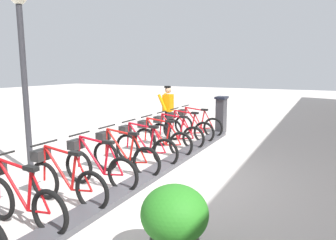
% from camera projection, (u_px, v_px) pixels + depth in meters
% --- Properties ---
extents(ground_plane, '(60.00, 60.00, 0.00)m').
position_uv_depth(ground_plane, '(153.00, 175.00, 6.62)').
color(ground_plane, beige).
extents(dock_rail_base, '(0.44, 9.24, 0.10)m').
position_uv_depth(dock_rail_base, '(153.00, 173.00, 6.61)').
color(dock_rail_base, '#47474C').
rests_on(dock_rail_base, ground).
extents(payment_kiosk, '(0.36, 0.52, 1.28)m').
position_uv_depth(payment_kiosk, '(221.00, 114.00, 10.89)').
color(payment_kiosk, '#38383D').
rests_on(payment_kiosk, ground).
extents(bike_docked_0, '(1.72, 0.54, 1.02)m').
position_uv_depth(bike_docked_0, '(196.00, 124.00, 10.37)').
color(bike_docked_0, black).
rests_on(bike_docked_0, ground).
extents(bike_docked_1, '(1.72, 0.54, 1.02)m').
position_uv_depth(bike_docked_1, '(186.00, 128.00, 9.63)').
color(bike_docked_1, black).
rests_on(bike_docked_1, ground).
extents(bike_docked_2, '(1.72, 0.54, 1.02)m').
position_uv_depth(bike_docked_2, '(174.00, 133.00, 8.88)').
color(bike_docked_2, black).
rests_on(bike_docked_2, ground).
extents(bike_docked_3, '(1.72, 0.54, 1.02)m').
position_uv_depth(bike_docked_3, '(160.00, 139.00, 8.14)').
color(bike_docked_3, black).
rests_on(bike_docked_3, ground).
extents(bike_docked_4, '(1.72, 0.54, 1.02)m').
position_uv_depth(bike_docked_4, '(143.00, 146.00, 7.39)').
color(bike_docked_4, black).
rests_on(bike_docked_4, ground).
extents(bike_docked_5, '(1.72, 0.54, 1.02)m').
position_uv_depth(bike_docked_5, '(122.00, 155.00, 6.65)').
color(bike_docked_5, black).
rests_on(bike_docked_5, ground).
extents(bike_docked_6, '(1.72, 0.54, 1.02)m').
position_uv_depth(bike_docked_6, '(97.00, 165.00, 5.91)').
color(bike_docked_6, black).
rests_on(bike_docked_6, ground).
extents(bike_docked_7, '(1.72, 0.54, 1.02)m').
position_uv_depth(bike_docked_7, '(63.00, 179.00, 5.16)').
color(bike_docked_7, black).
rests_on(bike_docked_7, ground).
extents(bike_docked_8, '(1.72, 0.54, 1.02)m').
position_uv_depth(bike_docked_8, '(19.00, 198.00, 4.42)').
color(bike_docked_8, black).
rests_on(bike_docked_8, ground).
extents(worker_near_rack, '(0.48, 0.64, 1.66)m').
position_uv_depth(worker_near_rack, '(168.00, 109.00, 10.47)').
color(worker_near_rack, white).
rests_on(worker_near_rack, ground).
extents(lamp_post, '(0.32, 0.32, 3.81)m').
position_uv_depth(lamp_post, '(23.00, 55.00, 6.43)').
color(lamp_post, '#2D2D33').
rests_on(lamp_post, ground).
extents(planter_bush, '(0.76, 0.76, 0.97)m').
position_uv_depth(planter_bush, '(175.00, 223.00, 3.48)').
color(planter_bush, '#59544C').
rests_on(planter_bush, ground).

